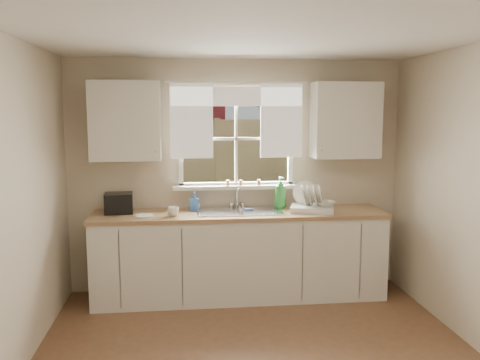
{
  "coord_description": "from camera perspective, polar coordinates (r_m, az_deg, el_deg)",
  "views": [
    {
      "loc": [
        -0.58,
        -3.45,
        1.96
      ],
      "look_at": [
        0.0,
        1.65,
        1.25
      ],
      "focal_mm": 38.0,
      "sensor_mm": 36.0,
      "label": 1
    }
  ],
  "objects": [
    {
      "name": "countertop",
      "position": [
        5.28,
        -0.04,
        -3.83
      ],
      "size": [
        3.04,
        0.65,
        0.04
      ],
      "primitive_type": "cube",
      "color": "#9A754D",
      "rests_on": "base_cabinets"
    },
    {
      "name": "soap_bottle_c",
      "position": [
        5.39,
        -5.1,
        -2.6
      ],
      "size": [
        0.14,
        0.14,
        0.15
      ],
      "primitive_type": "imported",
      "rotation": [
        0.0,
        0.0,
        0.27
      ],
      "color": "beige",
      "rests_on": "countertop"
    },
    {
      "name": "upper_cabinet_left",
      "position": [
        5.31,
        -12.73,
        6.49
      ],
      "size": [
        0.7,
        0.33,
        0.8
      ],
      "primitive_type": "cube",
      "color": "silver",
      "rests_on": "room_walls"
    },
    {
      "name": "dish_rack",
      "position": [
        5.36,
        8.07,
        -2.72
      ],
      "size": [
        0.51,
        0.44,
        0.31
      ],
      "color": "silver",
      "rests_on": "countertop"
    },
    {
      "name": "backyard",
      "position": [
        12.02,
        -0.91,
        15.07
      ],
      "size": [
        20.0,
        10.0,
        6.13
      ],
      "color": "#335421",
      "rests_on": "ground"
    },
    {
      "name": "soap_bottle_b",
      "position": [
        5.37,
        -5.1,
        -2.37
      ],
      "size": [
        0.11,
        0.11,
        0.19
      ],
      "primitive_type": "imported",
      "rotation": [
        0.0,
        0.0,
        -0.22
      ],
      "color": "#3972D6",
      "rests_on": "countertop"
    },
    {
      "name": "ceiling",
      "position": [
        3.54,
        3.12,
        16.61
      ],
      "size": [
        3.6,
        4.0,
        0.02
      ],
      "primitive_type": "cube",
      "color": "silver",
      "rests_on": "room_walls"
    },
    {
      "name": "upper_cabinet_right",
      "position": [
        5.55,
        11.74,
        6.57
      ],
      "size": [
        0.7,
        0.33,
        0.8
      ],
      "primitive_type": "cube",
      "color": "silver",
      "rests_on": "room_walls"
    },
    {
      "name": "sink",
      "position": [
        5.32,
        -0.07,
        -4.31
      ],
      "size": [
        0.88,
        0.52,
        0.4
      ],
      "color": "#B7B7BC",
      "rests_on": "countertop"
    },
    {
      "name": "soap_bottle_a",
      "position": [
        5.47,
        4.56,
        -1.41
      ],
      "size": [
        0.16,
        0.16,
        0.34
      ],
      "primitive_type": "imported",
      "rotation": [
        0.0,
        0.0,
        0.24
      ],
      "color": "#2C8736",
      "rests_on": "countertop"
    },
    {
      "name": "base_cabinets",
      "position": [
        5.39,
        -0.04,
        -8.57
      ],
      "size": [
        3.0,
        0.62,
        0.87
      ],
      "primitive_type": "cube",
      "color": "silver",
      "rests_on": "ground"
    },
    {
      "name": "saucer",
      "position": [
        5.15,
        -10.74,
        -3.96
      ],
      "size": [
        0.2,
        0.2,
        0.01
      ],
      "primitive_type": "cylinder",
      "color": "silver",
      "rests_on": "countertop"
    },
    {
      "name": "black_appliance",
      "position": [
        5.36,
        -13.45,
        -2.52
      ],
      "size": [
        0.3,
        0.26,
        0.21
      ],
      "primitive_type": "cube",
      "rotation": [
        0.0,
        0.0,
        0.07
      ],
      "color": "black",
      "rests_on": "countertop"
    },
    {
      "name": "curtains",
      "position": [
        5.43,
        -0.36,
        7.59
      ],
      "size": [
        1.5,
        0.03,
        0.81
      ],
      "color": "white",
      "rests_on": "room_walls"
    },
    {
      "name": "bowl",
      "position": [
        5.34,
        9.49,
        -2.65
      ],
      "size": [
        0.24,
        0.24,
        0.05
      ],
      "primitive_type": "imported",
      "rotation": [
        0.0,
        0.0,
        0.13
      ],
      "color": "silver",
      "rests_on": "dish_rack"
    },
    {
      "name": "cup",
      "position": [
        5.11,
        -7.52,
        -3.54
      ],
      "size": [
        0.12,
        0.12,
        0.09
      ],
      "primitive_type": "imported",
      "rotation": [
        0.0,
        0.0,
        -0.01
      ],
      "color": "white",
      "rests_on": "countertop"
    },
    {
      "name": "window",
      "position": [
        5.51,
        -0.41,
        2.93
      ],
      "size": [
        1.38,
        0.16,
        1.06
      ],
      "color": "white",
      "rests_on": "room_walls"
    },
    {
      "name": "room_walls",
      "position": [
        3.51,
        3.15,
        -4.04
      ],
      "size": [
        3.62,
        4.02,
        2.5
      ],
      "color": "beige",
      "rests_on": "ground"
    },
    {
      "name": "sill_jars",
      "position": [
        5.49,
        0.28,
        -0.3
      ],
      "size": [
        0.38,
        0.04,
        0.06
      ],
      "color": "brown",
      "rests_on": "window"
    },
    {
      "name": "wall_outlet",
      "position": [
        5.7,
        8.45,
        -1.1
      ],
      "size": [
        0.08,
        0.01,
        0.12
      ],
      "primitive_type": "cube",
      "color": "beige",
      "rests_on": "room_walls"
    }
  ]
}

